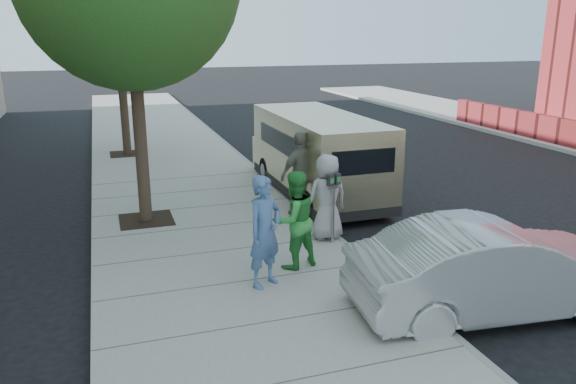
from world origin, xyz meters
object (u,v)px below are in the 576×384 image
object	(u,v)px
van	(317,154)
person_striped_polo	(301,174)
sedan	(494,269)
person_gray_shirt	(327,197)
person_officer	(265,232)
person_green_shirt	(294,220)
parking_meter	(333,193)
tree_far	(118,13)

from	to	relation	value
van	person_striped_polo	size ratio (longest dim) A/B	3.02
sedan	person_gray_shirt	size ratio (longest dim) A/B	2.55
sedan	van	bearing A→B (deg)	7.45
sedan	person_officer	world-z (taller)	person_officer
van	person_green_shirt	bearing A→B (deg)	-115.82
person_green_shirt	person_gray_shirt	bearing A→B (deg)	-149.56
parking_meter	van	xyz separation A→B (m)	(1.10, 3.75, -0.03)
tree_far	person_striped_polo	world-z (taller)	tree_far
parking_meter	person_gray_shirt	distance (m)	0.32
person_gray_shirt	parking_meter	bearing A→B (deg)	88.22
van	person_gray_shirt	xyz separation A→B (m)	(-1.12, -3.47, -0.13)
person_gray_shirt	person_striped_polo	bearing A→B (deg)	-95.24
sedan	person_green_shirt	bearing A→B (deg)	51.49
van	sedan	world-z (taller)	van
tree_far	person_officer	xyz separation A→B (m)	(1.59, -11.75, -3.77)
tree_far	parking_meter	bearing A→B (deg)	-71.46
sedan	person_officer	distance (m)	3.70
parking_meter	person_green_shirt	size ratio (longest dim) A/B	0.80
person_officer	person_green_shirt	bearing A→B (deg)	7.62
person_green_shirt	person_striped_polo	distance (m)	3.02
sedan	person_striped_polo	bearing A→B (deg)	19.95
tree_far	person_officer	size ratio (longest dim) A/B	3.37
tree_far	parking_meter	size ratio (longest dim) A/B	4.48
sedan	person_gray_shirt	world-z (taller)	person_gray_shirt
parking_meter	person_officer	size ratio (longest dim) A/B	0.75
sedan	person_green_shirt	world-z (taller)	person_green_shirt
van	person_green_shirt	size ratio (longest dim) A/B	3.32
sedan	person_green_shirt	xyz separation A→B (m)	(-2.48, 2.40, 0.30)
person_green_shirt	sedan	bearing A→B (deg)	120.19
tree_far	person_green_shirt	size ratio (longest dim) A/B	3.60
parking_meter	sedan	xyz separation A→B (m)	(1.34, -3.29, -0.45)
sedan	person_striped_polo	distance (m)	5.38
parking_meter	person_officer	xyz separation A→B (m)	(-1.86, -1.47, -0.09)
person_officer	tree_far	bearing A→B (deg)	66.61
tree_far	van	size ratio (longest dim) A/B	1.08
van	sedan	bearing A→B (deg)	-88.09
person_officer	person_gray_shirt	size ratio (longest dim) A/B	1.07
person_gray_shirt	person_striped_polo	size ratio (longest dim) A/B	0.90
parking_meter	person_striped_polo	bearing A→B (deg)	71.42
person_officer	person_striped_polo	world-z (taller)	person_striped_polo
tree_far	person_green_shirt	distance (m)	12.04
person_striped_polo	tree_far	bearing A→B (deg)	-87.42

